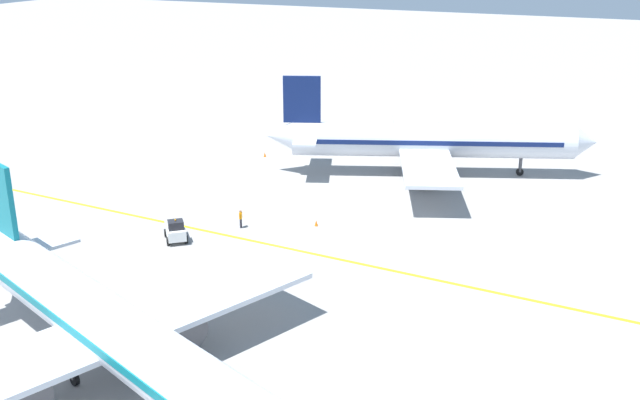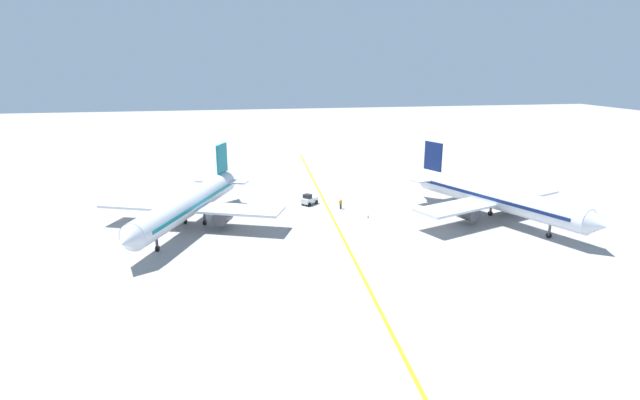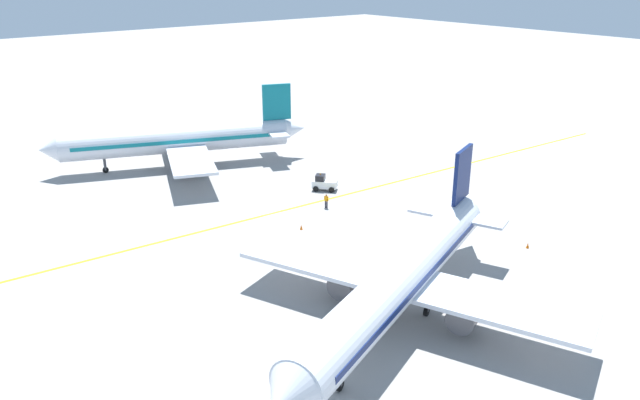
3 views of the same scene
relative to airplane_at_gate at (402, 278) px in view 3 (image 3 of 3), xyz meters
The scene contains 8 objects.
ground_plane 25.28m from the airplane_at_gate, 11.45° to the right, with size 400.00×400.00×0.00m, color gray.
apron_yellow_centreline 25.28m from the airplane_at_gate, 11.45° to the right, with size 0.40×120.00×0.01m, color yellow.
airplane_at_gate is the anchor object (origin of this frame).
airplane_adjacent_stand 46.86m from the airplane_at_gate, ahead, with size 27.90×34.02×10.60m.
baggage_tug_white 30.51m from the airplane_at_gate, 28.02° to the right, with size 3.25×3.09×2.11m.
ground_crew_worker 24.61m from the airplane_at_gate, 25.85° to the right, with size 0.56×0.32×1.68m.
traffic_cone_near_nose 19.79m from the airplane_at_gate, 13.91° to the right, with size 0.32×0.32×0.55m, color orange.
traffic_cone_mid_apron 19.59m from the airplane_at_gate, 86.29° to the right, with size 0.32×0.32×0.55m, color orange.
Camera 3 is at (-53.55, 36.67, 26.41)m, focal length 35.00 mm.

